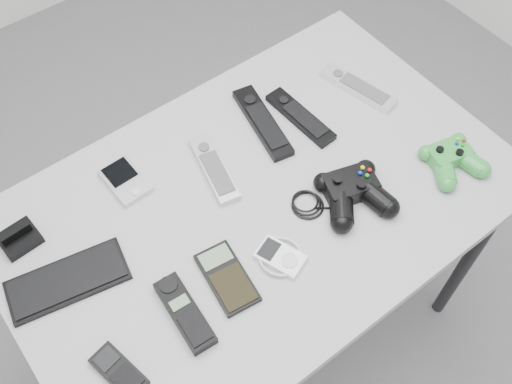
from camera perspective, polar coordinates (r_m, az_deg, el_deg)
floor at (r=2.03m, az=-2.74°, el=-11.30°), size 3.50×3.50×0.00m
desk at (r=1.38m, az=0.21°, el=-2.24°), size 1.13×0.73×0.76m
pda_keyboard at (r=1.28m, az=-17.50°, el=-8.02°), size 0.26×0.15×0.01m
dock_bracket at (r=1.35m, az=-21.75°, el=-3.93°), size 0.08×0.07×0.04m
pda at (r=1.38m, az=-12.33°, el=1.09°), size 0.08×0.12×0.02m
remote_silver_a at (r=1.37m, az=-4.03°, el=2.28°), size 0.09×0.20×0.02m
remote_black_a at (r=1.45m, az=0.62°, el=6.71°), size 0.10×0.24×0.02m
remote_black_b at (r=1.46m, az=4.24°, el=7.18°), size 0.06×0.21×0.02m
remote_silver_b at (r=1.54m, az=9.67°, el=9.82°), size 0.09×0.21×0.02m
mobile_phone at (r=1.18m, az=-12.95°, el=-16.30°), size 0.07×0.12×0.02m
cordless_handset at (r=1.20m, az=-6.80°, el=-11.33°), size 0.06×0.17×0.03m
calculator at (r=1.23m, az=-2.78°, el=-8.14°), size 0.10×0.16×0.02m
mp3_player at (r=1.25m, az=2.34°, el=-6.17°), size 0.12×0.13×0.02m
controller_black at (r=1.32m, az=9.26°, el=0.13°), size 0.31×0.24×0.05m
controller_green at (r=1.44m, az=18.18°, el=3.11°), size 0.16×0.17×0.05m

